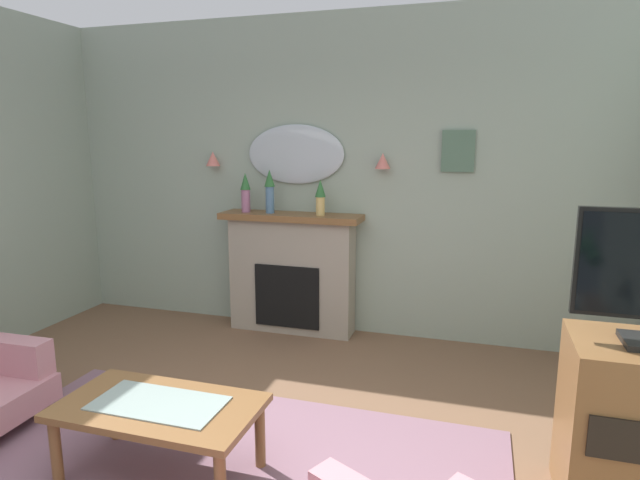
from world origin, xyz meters
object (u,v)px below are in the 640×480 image
object	(u,v)px
fireplace	(292,274)
wall_mirror	(295,154)
mantel_vase_centre	(270,189)
mantel_vase_right	(320,196)
framed_picture	(458,151)
mantel_vase_left	(246,191)
wall_sconce_left	(213,159)
wall_sconce_right	(383,161)
coffee_table	(159,413)

from	to	relation	value
fireplace	wall_mirror	distance (m)	1.15
fireplace	mantel_vase_centre	size ratio (longest dim) A/B	3.29
mantel_vase_right	framed_picture	size ratio (longest dim) A/B	0.92
mantel_vase_centre	mantel_vase_left	bearing A→B (deg)	180.00
mantel_vase_centre	wall_sconce_left	size ratio (longest dim) A/B	2.95
fireplace	wall_sconce_right	world-z (taller)	wall_sconce_right
wall_sconce_right	wall_sconce_left	bearing A→B (deg)	180.00
mantel_vase_right	wall_sconce_left	size ratio (longest dim) A/B	2.36
mantel_vase_centre	framed_picture	bearing A→B (deg)	6.04
framed_picture	wall_sconce_right	bearing A→B (deg)	-174.73
mantel_vase_left	framed_picture	distance (m)	2.00
mantel_vase_centre	wall_sconce_right	size ratio (longest dim) A/B	2.95
mantel_vase_centre	wall_sconce_right	bearing A→B (deg)	6.52
fireplace	wall_mirror	bearing A→B (deg)	90.00
mantel_vase_left	mantel_vase_right	size ratio (longest dim) A/B	1.14
wall_mirror	wall_sconce_right	xyz separation A→B (m)	(0.85, -0.05, -0.05)
wall_sconce_left	framed_picture	distance (m)	2.35
mantel_vase_left	mantel_vase_right	distance (m)	0.75
fireplace	coffee_table	distance (m)	2.39
mantel_vase_centre	wall_mirror	world-z (taller)	wall_mirror
framed_picture	coffee_table	world-z (taller)	framed_picture
mantel_vase_left	coffee_table	xyz separation A→B (m)	(0.54, -2.35, -0.98)
mantel_vase_left	wall_sconce_left	size ratio (longest dim) A/B	2.69
mantel_vase_right	mantel_vase_centre	bearing A→B (deg)	180.00
wall_sconce_right	coffee_table	world-z (taller)	wall_sconce_right
fireplace	wall_sconce_right	xyz separation A→B (m)	(0.85, 0.09, 1.09)
mantel_vase_centre	wall_sconce_left	distance (m)	0.71
fireplace	wall_sconce_left	distance (m)	1.38
coffee_table	wall_sconce_right	bearing A→B (deg)	72.99
mantel_vase_left	framed_picture	world-z (taller)	framed_picture
wall_mirror	wall_sconce_right	bearing A→B (deg)	-3.37
mantel_vase_left	mantel_vase_centre	xyz separation A→B (m)	(0.25, -0.00, 0.02)
mantel_vase_centre	framed_picture	world-z (taller)	framed_picture
mantel_vase_left	coffee_table	world-z (taller)	mantel_vase_left
mantel_vase_right	framed_picture	xyz separation A→B (m)	(1.20, 0.18, 0.41)
wall_sconce_right	wall_mirror	bearing A→B (deg)	176.63
fireplace	mantel_vase_left	xyz separation A→B (m)	(-0.45, -0.03, 0.79)
coffee_table	fireplace	bearing A→B (deg)	92.29
mantel_vase_right	coffee_table	world-z (taller)	mantel_vase_right
wall_mirror	mantel_vase_right	bearing A→B (deg)	-29.54
mantel_vase_left	wall_sconce_left	bearing A→B (deg)	163.30
mantel_vase_centre	coffee_table	distance (m)	2.57
mantel_vase_right	wall_mirror	distance (m)	0.50
fireplace	mantel_vase_right	distance (m)	0.83
coffee_table	mantel_vase_right	bearing A→B (deg)	85.01
wall_mirror	coffee_table	distance (m)	2.85
mantel_vase_left	coffee_table	distance (m)	2.60
wall_mirror	mantel_vase_left	bearing A→B (deg)	-159.30
framed_picture	wall_mirror	bearing A→B (deg)	-179.62
mantel_vase_left	mantel_vase_centre	size ratio (longest dim) A/B	0.91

